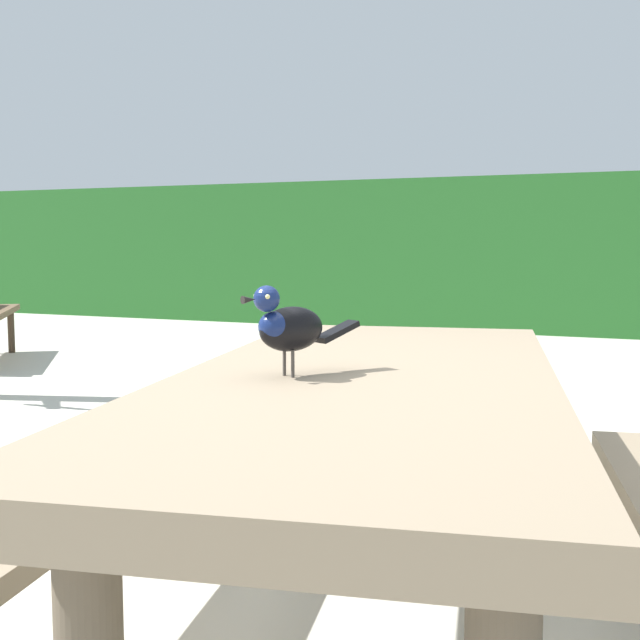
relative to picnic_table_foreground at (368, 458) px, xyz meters
name	(u,v)px	position (x,y,z in m)	size (l,w,h in m)	color
hedge_wall	(574,254)	(-0.27, 8.27, 0.32)	(28.00, 1.92, 1.75)	#235B23
picnic_table_foreground	(368,458)	(0.00, 0.00, 0.00)	(1.96, 1.99, 0.74)	#84725B
bird_grackle	(287,326)	(-0.13, -0.12, 0.29)	(0.16, 0.26, 0.18)	black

